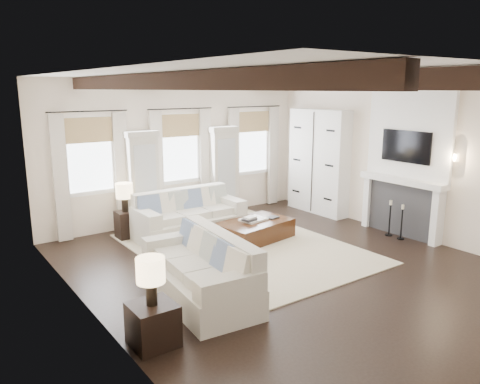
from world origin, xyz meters
TOP-DOWN VIEW (x-y plane):
  - ground at (0.00, 0.00)m, footprint 7.50×7.50m
  - room_shell at (0.75, 0.90)m, footprint 6.54×7.54m
  - area_rug at (-0.04, 1.18)m, footprint 3.58×4.54m
  - sofa_back at (-0.50, 2.50)m, footprint 2.22×1.01m
  - sofa_left at (-1.76, -0.17)m, footprint 1.20×2.29m
  - ottoman at (0.45, 1.50)m, footprint 1.61×1.15m
  - tray at (0.47, 1.56)m, footprint 0.55×0.46m
  - book_lower at (0.32, 1.48)m, footprint 0.29×0.24m
  - book_upper at (0.34, 1.50)m, footprint 0.24×0.20m
  - book_loose at (0.89, 1.46)m, footprint 0.27×0.22m
  - side_table_front at (-2.92, -0.94)m, footprint 0.52×0.52m
  - lamp_front at (-2.92, -0.94)m, footprint 0.34×0.34m
  - side_table_back at (-1.60, 3.10)m, footprint 0.37×0.37m
  - lamp_back at (-1.60, 3.10)m, footprint 0.34×0.34m
  - candlestick_near at (2.90, -0.19)m, footprint 0.15×0.15m
  - candlestick_far at (2.90, 0.10)m, footprint 0.15×0.15m

SIDE VIEW (x-z plane):
  - ground at x=0.00m, z-range 0.00..0.00m
  - area_rug at x=-0.04m, z-range 0.00..0.02m
  - ottoman at x=0.45m, z-range 0.00..0.39m
  - side_table_front at x=-2.92m, z-range 0.00..0.52m
  - side_table_back at x=-1.60m, z-range 0.00..0.56m
  - candlestick_near at x=2.90m, z-range -0.06..0.65m
  - candlestick_far at x=2.90m, z-range -0.06..0.69m
  - sofa_left at x=-1.76m, z-range -0.09..0.85m
  - sofa_back at x=-0.50m, z-range -0.09..0.87m
  - book_loose at x=0.89m, z-range 0.39..0.42m
  - tray at x=0.47m, z-range 0.39..0.43m
  - book_lower at x=0.32m, z-range 0.43..0.47m
  - book_upper at x=0.34m, z-range 0.47..0.50m
  - lamp_front at x=-2.92m, z-range 0.62..1.20m
  - lamp_back at x=-1.60m, z-range 0.67..1.25m
  - room_shell at x=0.75m, z-range 0.28..3.50m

